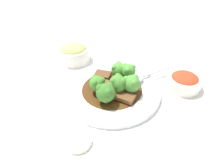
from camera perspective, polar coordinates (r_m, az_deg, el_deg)
ground_plane at (r=0.64m, az=-0.00°, el=-2.40°), size 4.00×4.00×0.00m
main_plate at (r=0.64m, az=-0.00°, el=-1.71°), size 0.28×0.28×0.02m
beef_strip_0 at (r=0.61m, az=-1.38°, el=-1.84°), size 0.07×0.06×0.02m
beef_strip_1 at (r=0.64m, az=2.17°, el=0.30°), size 0.07×0.07×0.01m
beef_strip_2 at (r=0.64m, az=-1.86°, el=-0.01°), size 0.06×0.07×0.01m
beef_strip_3 at (r=0.60m, az=3.08°, el=-3.27°), size 0.06×0.07×0.01m
beef_strip_4 at (r=0.67m, az=-2.56°, el=2.23°), size 0.06×0.06×0.02m
broccoli_floret_0 at (r=0.66m, az=1.75°, el=3.79°), size 0.05×0.05×0.05m
broccoli_floret_1 at (r=0.61m, az=-3.93°, el=0.20°), size 0.04×0.04×0.05m
broccoli_floret_2 at (r=0.57m, az=-1.65°, el=-2.20°), size 0.05×0.05×0.06m
broccoli_floret_3 at (r=0.60m, az=1.53°, el=0.19°), size 0.05×0.05×0.05m
broccoli_floret_4 at (r=0.65m, az=4.32°, el=3.49°), size 0.04×0.04×0.05m
broccoli_floret_5 at (r=0.60m, az=5.11°, el=0.17°), size 0.05×0.05×0.05m
serving_spoon at (r=0.67m, az=6.91°, el=1.59°), size 0.25×0.05×0.01m
side_bowl_kimchi at (r=0.69m, az=18.39°, el=0.68°), size 0.10×0.10×0.05m
side_bowl_appetizer at (r=0.79m, az=-9.90°, el=8.03°), size 0.11×0.11×0.06m
sauce_dish at (r=0.52m, az=-8.89°, el=-14.59°), size 0.06×0.06×0.01m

